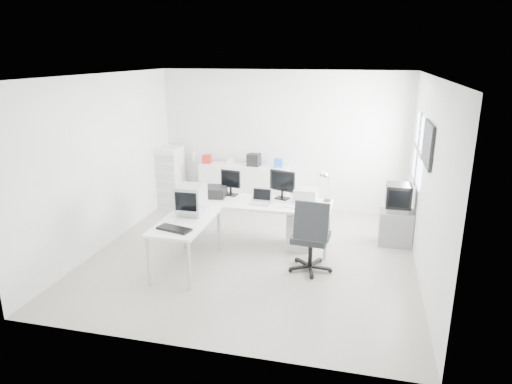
% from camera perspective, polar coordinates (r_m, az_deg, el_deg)
% --- Properties ---
extents(floor, '(5.00, 5.00, 0.01)m').
position_cam_1_polar(floor, '(7.38, -0.37, -7.89)').
color(floor, beige).
rests_on(floor, ground).
extents(ceiling, '(5.00, 5.00, 0.01)m').
position_cam_1_polar(ceiling, '(6.70, -0.41, 14.38)').
color(ceiling, white).
rests_on(ceiling, back_wall).
extents(back_wall, '(5.00, 0.02, 2.80)m').
position_cam_1_polar(back_wall, '(9.30, 3.34, 6.39)').
color(back_wall, white).
rests_on(back_wall, floor).
extents(left_wall, '(0.02, 5.00, 2.80)m').
position_cam_1_polar(left_wall, '(7.88, -18.37, 3.61)').
color(left_wall, white).
rests_on(left_wall, floor).
extents(right_wall, '(0.02, 5.00, 2.80)m').
position_cam_1_polar(right_wall, '(6.78, 20.60, 1.32)').
color(right_wall, white).
rests_on(right_wall, floor).
extents(window, '(0.02, 1.20, 1.10)m').
position_cam_1_polar(window, '(7.89, 19.66, 5.00)').
color(window, white).
rests_on(window, right_wall).
extents(wall_picture, '(0.04, 0.90, 0.60)m').
position_cam_1_polar(wall_picture, '(6.76, 20.69, 5.64)').
color(wall_picture, black).
rests_on(wall_picture, right_wall).
extents(main_desk, '(2.40, 0.80, 0.75)m').
position_cam_1_polar(main_desk, '(7.66, 0.31, -3.89)').
color(main_desk, silver).
rests_on(main_desk, floor).
extents(side_desk, '(0.70, 1.40, 0.75)m').
position_cam_1_polar(side_desk, '(6.93, -8.70, -6.40)').
color(side_desk, silver).
rests_on(side_desk, floor).
extents(drawer_pedestal, '(0.40, 0.50, 0.60)m').
position_cam_1_polar(drawer_pedestal, '(7.62, 5.54, -4.71)').
color(drawer_pedestal, silver).
rests_on(drawer_pedestal, floor).
extents(inkjet_printer, '(0.52, 0.42, 0.17)m').
position_cam_1_polar(inkjet_printer, '(7.83, -5.58, 0.06)').
color(inkjet_printer, black).
rests_on(inkjet_printer, main_desk).
extents(lcd_monitor_small, '(0.38, 0.26, 0.44)m').
position_cam_1_polar(lcd_monitor_small, '(7.84, -3.18, 1.17)').
color(lcd_monitor_small, black).
rests_on(lcd_monitor_small, main_desk).
extents(lcd_monitor_large, '(0.49, 0.32, 0.48)m').
position_cam_1_polar(lcd_monitor_large, '(7.63, 3.30, 0.86)').
color(lcd_monitor_large, black).
rests_on(lcd_monitor_large, main_desk).
extents(laptop, '(0.36, 0.37, 0.23)m').
position_cam_1_polar(laptop, '(7.40, 0.51, -0.63)').
color(laptop, '#B7B7BA').
rests_on(laptop, main_desk).
extents(white_keyboard, '(0.38, 0.14, 0.02)m').
position_cam_1_polar(white_keyboard, '(7.28, 5.03, -1.89)').
color(white_keyboard, silver).
rests_on(white_keyboard, main_desk).
extents(white_mouse, '(0.07, 0.07, 0.07)m').
position_cam_1_polar(white_mouse, '(7.28, 7.43, -1.75)').
color(white_mouse, silver).
rests_on(white_mouse, main_desk).
extents(laser_printer, '(0.38, 0.32, 0.21)m').
position_cam_1_polar(laser_printer, '(7.59, 6.22, -0.37)').
color(laser_printer, '#B0B0B0').
rests_on(laser_printer, main_desk).
extents(desk_lamp, '(0.19, 0.19, 0.45)m').
position_cam_1_polar(desk_lamp, '(7.59, 8.94, 0.47)').
color(desk_lamp, silver).
rests_on(desk_lamp, main_desk).
extents(crt_monitor, '(0.38, 0.38, 0.44)m').
position_cam_1_polar(crt_monitor, '(6.94, -8.15, -1.10)').
color(crt_monitor, '#B7B7BA').
rests_on(crt_monitor, side_desk).
extents(black_keyboard, '(0.52, 0.31, 0.03)m').
position_cam_1_polar(black_keyboard, '(6.45, -10.18, -4.56)').
color(black_keyboard, black).
rests_on(black_keyboard, side_desk).
extents(office_chair, '(0.72, 0.72, 1.15)m').
position_cam_1_polar(office_chair, '(6.73, 6.89, -5.23)').
color(office_chair, '#2A2C2F').
rests_on(office_chair, floor).
extents(tv_cabinet, '(0.54, 0.44, 0.59)m').
position_cam_1_polar(tv_cabinet, '(8.04, 17.03, -4.26)').
color(tv_cabinet, gray).
rests_on(tv_cabinet, floor).
extents(crt_tv, '(0.50, 0.48, 0.45)m').
position_cam_1_polar(crt_tv, '(7.87, 17.35, -0.73)').
color(crt_tv, black).
rests_on(crt_tv, tv_cabinet).
extents(sideboard, '(1.83, 0.46, 0.92)m').
position_cam_1_polar(sideboard, '(9.43, -1.45, 0.67)').
color(sideboard, silver).
rests_on(sideboard, floor).
extents(clutter_box_a, '(0.18, 0.16, 0.17)m').
position_cam_1_polar(clutter_box_a, '(9.52, -6.15, 4.13)').
color(clutter_box_a, red).
rests_on(clutter_box_a, sideboard).
extents(clutter_box_b, '(0.13, 0.11, 0.12)m').
position_cam_1_polar(clutter_box_b, '(9.38, -3.25, 3.83)').
color(clutter_box_b, silver).
rests_on(clutter_box_b, sideboard).
extents(clutter_box_c, '(0.26, 0.24, 0.25)m').
position_cam_1_polar(clutter_box_c, '(9.23, -0.28, 4.05)').
color(clutter_box_c, black).
rests_on(clutter_box_c, sideboard).
extents(clutter_box_d, '(0.20, 0.18, 0.17)m').
position_cam_1_polar(clutter_box_d, '(9.14, 2.77, 3.64)').
color(clutter_box_d, '#1956B4').
rests_on(clutter_box_d, sideboard).
extents(clutter_bottle, '(0.07, 0.07, 0.22)m').
position_cam_1_polar(clutter_bottle, '(9.66, -7.75, 4.39)').
color(clutter_bottle, silver).
rests_on(clutter_bottle, sideboard).
extents(filing_cabinet, '(0.44, 0.52, 1.26)m').
position_cam_1_polar(filing_cabinet, '(9.71, -10.60, 1.91)').
color(filing_cabinet, silver).
rests_on(filing_cabinet, floor).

